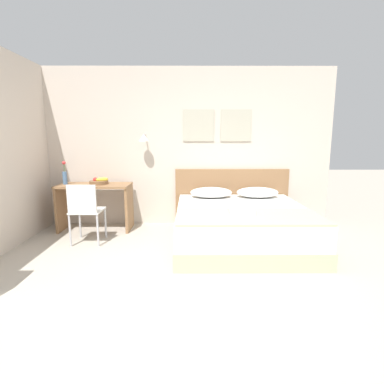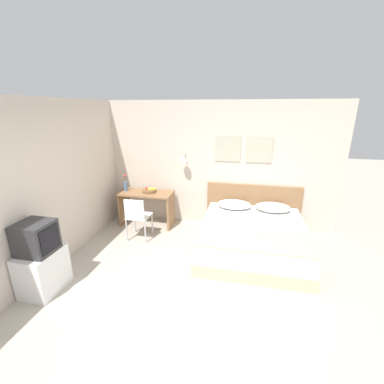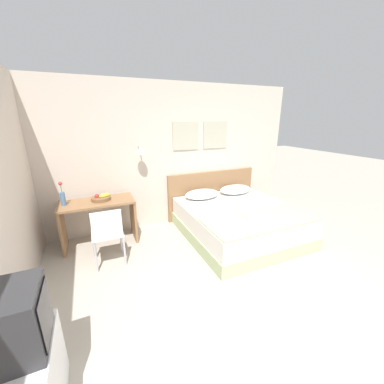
{
  "view_description": "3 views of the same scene",
  "coord_description": "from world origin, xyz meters",
  "views": [
    {
      "loc": [
        0.21,
        -2.33,
        1.48
      ],
      "look_at": [
        0.24,
        2.06,
        0.7
      ],
      "focal_mm": 28.0,
      "sensor_mm": 36.0,
      "label": 1
    },
    {
      "loc": [
        0.73,
        -2.48,
        2.49
      ],
      "look_at": [
        -0.22,
        1.95,
        1.0
      ],
      "focal_mm": 24.0,
      "sensor_mm": 36.0,
      "label": 2
    },
    {
      "loc": [
        -1.36,
        -1.4,
        2.05
      ],
      "look_at": [
        0.17,
        2.1,
        0.82
      ],
      "focal_mm": 22.0,
      "sensor_mm": 36.0,
      "label": 3
    }
  ],
  "objects": [
    {
      "name": "wall_back",
      "position": [
        0.01,
        2.85,
        1.33
      ],
      "size": [
        5.23,
        0.31,
        2.65
      ],
      "color": "beige",
      "rests_on": "ground_plane"
    },
    {
      "name": "flower_vase",
      "position": [
        -1.81,
        2.46,
        0.89
      ],
      "size": [
        0.07,
        0.07,
        0.37
      ],
      "color": "#4C7099",
      "rests_on": "desk"
    },
    {
      "name": "fruit_bowl",
      "position": [
        -1.27,
        2.48,
        0.79
      ],
      "size": [
        0.31,
        0.3,
        0.11
      ],
      "color": "brown",
      "rests_on": "desk"
    },
    {
      "name": "bed",
      "position": [
        0.93,
        1.78,
        0.26
      ],
      "size": [
        1.83,
        1.97,
        0.53
      ],
      "color": "#B2C693",
      "rests_on": "ground_plane"
    },
    {
      "name": "folded_towel_near_foot",
      "position": [
        0.85,
        1.34,
        0.59
      ],
      "size": [
        0.31,
        0.28,
        0.06
      ],
      "color": "white",
      "rests_on": "throw_blanket"
    },
    {
      "name": "pillow_left",
      "position": [
        0.55,
        2.49,
        0.61
      ],
      "size": [
        0.68,
        0.44,
        0.17
      ],
      "color": "white",
      "rests_on": "bed"
    },
    {
      "name": "ground_plane",
      "position": [
        0.0,
        0.0,
        0.0
      ],
      "size": [
        24.0,
        24.0,
        0.0
      ],
      "primitive_type": "plane",
      "color": "#B2A899"
    },
    {
      "name": "desk",
      "position": [
        -1.34,
        2.46,
        0.52
      ],
      "size": [
        1.14,
        0.55,
        0.75
      ],
      "color": "#8E6642",
      "rests_on": "ground_plane"
    },
    {
      "name": "pillow_right",
      "position": [
        1.31,
        2.49,
        0.61
      ],
      "size": [
        0.68,
        0.44,
        0.17
      ],
      "color": "white",
      "rests_on": "bed"
    },
    {
      "name": "headboard",
      "position": [
        0.93,
        2.79,
        0.48
      ],
      "size": [
        1.95,
        0.06,
        0.97
      ],
      "color": "#8E6642",
      "rests_on": "ground_plane"
    },
    {
      "name": "throw_blanket",
      "position": [
        0.93,
        1.21,
        0.54
      ],
      "size": [
        1.78,
        0.79,
        0.02
      ],
      "color": "#B2C693",
      "rests_on": "bed"
    },
    {
      "name": "desk_chair",
      "position": [
        -1.26,
        1.76,
        0.52
      ],
      "size": [
        0.42,
        0.42,
        0.87
      ],
      "color": "white",
      "rests_on": "ground_plane"
    }
  ]
}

